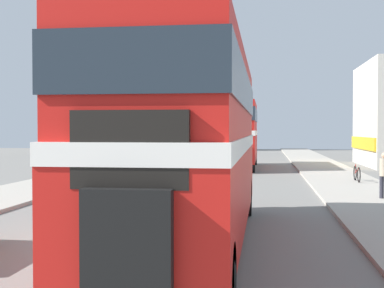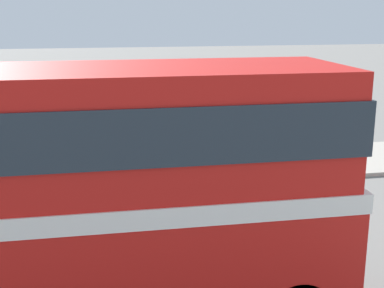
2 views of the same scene
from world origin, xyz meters
TOP-DOWN VIEW (x-y plane):
  - sidewalk_left at (-6.75, 0.00)m, footprint 3.50×120.00m

SIDE VIEW (x-z plane):
  - sidewalk_left at x=-6.75m, z-range 0.00..0.12m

